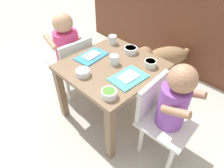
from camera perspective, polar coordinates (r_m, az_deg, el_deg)
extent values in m
plane|color=#B2ADA3|center=(1.55, 0.00, -8.26)|extent=(7.00, 7.00, 0.00)
cube|color=brown|center=(1.99, 22.37, 18.76)|extent=(2.29, 0.32, 1.05)
cube|color=#7A6047|center=(1.26, 0.00, 5.02)|extent=(0.54, 0.57, 0.03)
cube|color=#7A6047|center=(1.43, -14.25, -2.70)|extent=(0.04, 0.04, 0.42)
cube|color=#7A6047|center=(1.16, -0.51, -14.31)|extent=(0.04, 0.04, 0.42)
cube|color=#7A6047|center=(1.67, 0.35, 5.67)|extent=(0.04, 0.04, 0.42)
cube|color=#7A6047|center=(1.45, 14.09, -2.15)|extent=(0.04, 0.04, 0.42)
cube|color=silver|center=(1.62, -11.98, 5.98)|extent=(0.30, 0.30, 0.02)
cube|color=silver|center=(1.46, -9.98, 7.78)|extent=(0.04, 0.27, 0.22)
cylinder|color=#D83F7F|center=(1.55, -12.66, 10.10)|extent=(0.18, 0.18, 0.25)
sphere|color=tan|center=(1.48, -13.94, 16.61)|extent=(0.14, 0.14, 0.14)
cylinder|color=silver|center=(1.81, -10.38, 4.86)|extent=(0.03, 0.03, 0.26)
cylinder|color=silver|center=(1.74, -15.87, 2.28)|extent=(0.03, 0.03, 0.26)
cylinder|color=silver|center=(1.67, -6.67, 1.94)|extent=(0.03, 0.03, 0.26)
cylinder|color=silver|center=(1.60, -12.48, -0.99)|extent=(0.03, 0.03, 0.26)
cylinder|color=tan|center=(1.61, -10.78, 13.93)|extent=(0.15, 0.05, 0.09)
cylinder|color=tan|center=(1.53, -17.22, 11.41)|extent=(0.15, 0.05, 0.09)
cube|color=silver|center=(1.18, 15.74, -10.47)|extent=(0.29, 0.29, 0.02)
cube|color=silver|center=(1.13, 11.23, -3.49)|extent=(0.04, 0.27, 0.22)
cylinder|color=purple|center=(1.09, 16.95, -6.02)|extent=(0.15, 0.15, 0.24)
sphere|color=#A87A5B|center=(0.97, 19.51, 1.40)|extent=(0.14, 0.14, 0.14)
cylinder|color=silver|center=(1.22, 16.38, -19.74)|extent=(0.03, 0.03, 0.26)
cylinder|color=silver|center=(1.34, 20.61, -13.68)|extent=(0.03, 0.03, 0.26)
cylinder|color=silver|center=(1.26, 8.25, -15.02)|extent=(0.03, 0.03, 0.26)
cylinder|color=silver|center=(1.37, 13.15, -9.67)|extent=(0.03, 0.03, 0.26)
cylinder|color=#A87A5B|center=(0.98, 17.74, -7.58)|extent=(0.15, 0.05, 0.09)
cylinder|color=#A87A5B|center=(1.10, 21.85, -2.47)|extent=(0.15, 0.05, 0.09)
ellipsoid|color=olive|center=(1.82, 15.51, 7.62)|extent=(0.35, 0.40, 0.17)
sphere|color=olive|center=(1.72, 9.33, 8.26)|extent=(0.14, 0.14, 0.14)
sphere|color=black|center=(1.71, 7.78, 8.00)|extent=(0.06, 0.06, 0.06)
torus|color=green|center=(1.74, 10.46, 8.00)|extent=(0.11, 0.09, 0.12)
sphere|color=olive|center=(1.89, 20.53, 8.83)|extent=(0.05, 0.05, 0.05)
cylinder|color=olive|center=(1.90, 11.36, 4.56)|extent=(0.04, 0.04, 0.15)
cylinder|color=olive|center=(1.82, 12.51, 2.63)|extent=(0.04, 0.04, 0.15)
cylinder|color=olive|center=(1.98, 16.82, 5.11)|extent=(0.04, 0.04, 0.15)
cylinder|color=olive|center=(1.91, 18.13, 3.28)|extent=(0.04, 0.04, 0.15)
cube|color=#388CD8|center=(1.33, -5.88, 7.88)|extent=(0.15, 0.22, 0.01)
cube|color=white|center=(1.33, -5.90, 8.17)|extent=(0.08, 0.12, 0.01)
cube|color=#4CC6BC|center=(1.14, 4.71, 1.80)|extent=(0.15, 0.21, 0.01)
cube|color=white|center=(1.14, 4.73, 2.12)|extent=(0.09, 0.12, 0.01)
cylinder|color=white|center=(1.24, 0.67, 6.92)|extent=(0.06, 0.06, 0.06)
cylinder|color=silver|center=(1.25, 0.66, 6.52)|extent=(0.05, 0.05, 0.04)
cylinder|color=white|center=(1.47, 0.16, 12.54)|extent=(0.06, 0.06, 0.06)
cylinder|color=silver|center=(1.48, 0.16, 11.93)|extent=(0.05, 0.05, 0.03)
cylinder|color=white|center=(1.37, 5.30, 9.65)|extent=(0.09, 0.09, 0.04)
cylinder|color=#4C8C33|center=(1.36, 5.34, 10.24)|extent=(0.07, 0.07, 0.01)
cylinder|color=white|center=(1.16, -8.32, 3.23)|extent=(0.08, 0.08, 0.04)
cylinder|color=#B26633|center=(1.15, -8.39, 3.85)|extent=(0.07, 0.07, 0.01)
cylinder|color=white|center=(1.01, -0.87, -2.80)|extent=(0.08, 0.08, 0.04)
cylinder|color=#4C8C33|center=(1.00, -0.88, -2.07)|extent=(0.07, 0.07, 0.01)
cylinder|color=silver|center=(1.25, 10.87, 5.73)|extent=(0.08, 0.08, 0.04)
cylinder|color=gold|center=(1.24, 10.97, 6.41)|extent=(0.06, 0.06, 0.01)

